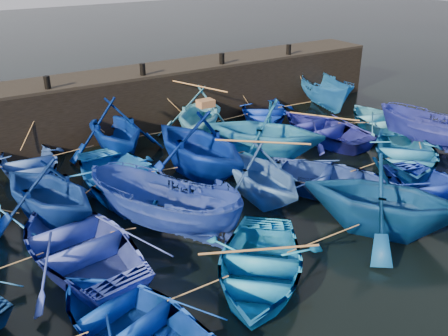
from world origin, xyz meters
TOP-DOWN VIEW (x-y plane):
  - ground at (0.00, 0.00)m, footprint 120.00×120.00m
  - quay_wall at (0.00, 10.50)m, footprint 26.00×2.50m
  - quay_top at (0.00, 10.50)m, footprint 26.00×2.50m
  - bollard_1 at (-4.00, 9.60)m, footprint 0.24×0.24m
  - bollard_2 at (0.00, 9.60)m, footprint 0.24×0.24m
  - bollard_3 at (4.00, 9.60)m, footprint 0.24×0.24m
  - bollard_4 at (8.00, 9.60)m, footprint 0.24×0.24m
  - boat_1 at (-5.49, 7.85)m, footprint 3.44×4.57m
  - boat_2 at (-2.07, 8.03)m, footprint 4.03×4.59m
  - boat_3 at (1.75, 7.85)m, footprint 5.58×5.63m
  - boat_4 at (5.30, 7.99)m, footprint 5.20×5.56m
  - boat_5 at (9.06, 7.86)m, footprint 3.17×5.02m
  - boat_7 at (-5.72, 4.02)m, footprint 4.73×5.07m
  - boat_8 at (-3.19, 4.59)m, footprint 3.92×5.39m
  - boat_9 at (-0.28, 4.41)m, footprint 4.76×5.35m
  - boat_10 at (2.57, 4.35)m, footprint 6.09×6.18m
  - boat_11 at (6.10, 4.78)m, footprint 3.61×4.91m
  - boat_12 at (9.09, 4.11)m, footprint 4.12×5.06m
  - boat_14 at (-5.65, 1.56)m, footprint 4.41×5.72m
  - boat_15 at (-3.17, 1.41)m, footprint 4.16×4.98m
  - boat_16 at (0.42, 1.62)m, footprint 3.64×4.14m
  - boat_17 at (2.82, 0.84)m, footprint 5.48×5.89m
  - boat_18 at (6.68, 0.92)m, footprint 5.94×6.00m
  - boat_19 at (8.96, 1.37)m, footprint 3.68×4.72m
  - boat_21 at (-5.64, -1.84)m, footprint 4.39×5.15m
  - boat_22 at (-2.20, -1.82)m, footprint 5.44×5.54m
  - boat_23 at (2.19, -1.83)m, footprint 5.87×6.03m
  - boat_24 at (5.12, -1.71)m, footprint 4.18×5.13m
  - wooden_crate at (0.02, 4.41)m, footprint 0.56×0.41m
  - mooring_ropes at (-0.10, 4.89)m, footprint 18.37×11.38m
  - loose_oars at (1.52, 3.11)m, footprint 10.56×11.75m

SIDE VIEW (x-z plane):
  - ground at x=0.00m, z-range 0.00..0.00m
  - boat_1 at x=-5.49m, z-range 0.00..0.90m
  - boat_21 at x=-5.64m, z-range 0.00..0.91m
  - boat_12 at x=9.09m, z-range 0.00..0.92m
  - boat_24 at x=5.12m, z-range 0.00..0.93m
  - boat_4 at x=5.30m, z-range 0.00..0.94m
  - boat_22 at x=-2.20m, z-range 0.00..0.94m
  - boat_11 at x=6.10m, z-range 0.00..0.99m
  - boat_17 at x=2.82m, z-range 0.00..0.99m
  - boat_18 at x=6.68m, z-range 0.00..1.02m
  - boat_14 at x=-5.65m, z-range 0.00..1.10m
  - boat_8 at x=-3.19m, z-range 0.00..1.10m
  - boat_19 at x=8.96m, z-range 0.00..1.73m
  - mooring_ropes at x=-0.10m, z-range -0.18..1.92m
  - boat_5 at x=9.06m, z-range 0.00..1.82m
  - boat_15 at x=-3.17m, z-range 0.00..1.85m
  - boat_16 at x=0.42m, z-range 0.00..2.06m
  - boat_7 at x=-5.72m, z-range 0.00..2.17m
  - boat_3 at x=1.75m, z-range 0.00..2.24m
  - boat_2 at x=-2.07m, z-range 0.00..2.29m
  - boat_23 at x=2.19m, z-range 0.00..2.42m
  - boat_10 at x=2.57m, z-range 0.00..2.46m
  - quay_wall at x=0.00m, z-range 0.00..2.50m
  - boat_9 at x=-0.28m, z-range 0.00..2.58m
  - loose_oars at x=1.52m, z-range 0.91..2.27m
  - quay_top at x=0.00m, z-range 2.50..2.62m
  - wooden_crate at x=0.02m, z-range 2.58..2.83m
  - bollard_1 at x=-4.00m, z-range 2.62..3.12m
  - bollard_2 at x=0.00m, z-range 2.62..3.12m
  - bollard_3 at x=4.00m, z-range 2.62..3.12m
  - bollard_4 at x=8.00m, z-range 2.62..3.12m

